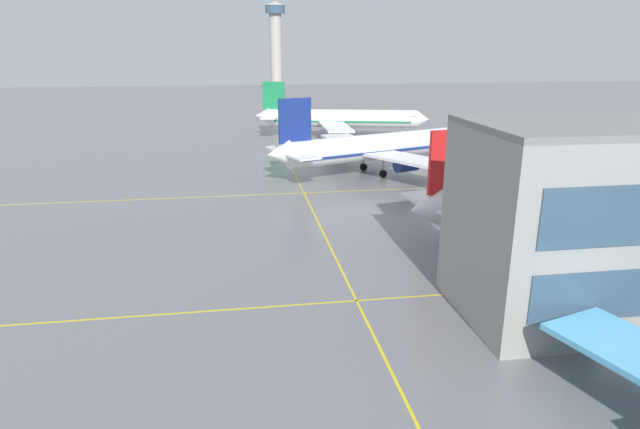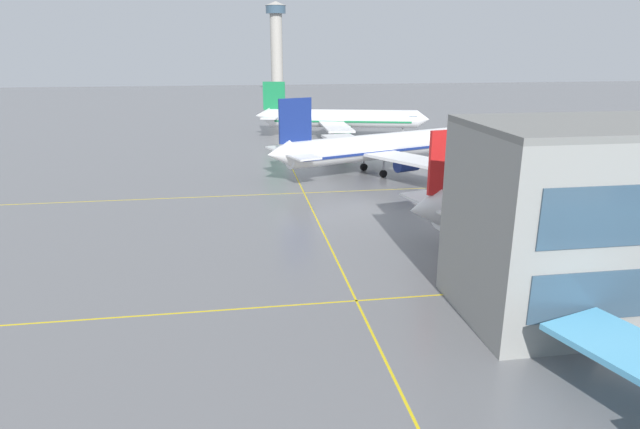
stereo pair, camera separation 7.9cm
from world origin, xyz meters
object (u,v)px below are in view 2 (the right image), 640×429
object	(u,v)px
airliner_third_row	(382,147)
airliner_far_left_stand	(340,119)
airliner_second_row	(564,196)
control_tower	(276,41)

from	to	relation	value
airliner_third_row	airliner_far_left_stand	bearing A→B (deg)	89.69
airliner_second_row	airliner_third_row	size ratio (longest dim) A/B	0.99
airliner_far_left_stand	control_tower	size ratio (longest dim) A/B	1.03
airliner_third_row	airliner_far_left_stand	size ratio (longest dim) A/B	1.01
airliner_far_left_stand	control_tower	bearing A→B (deg)	92.47
airliner_third_row	airliner_second_row	bearing A→B (deg)	-69.44
airliner_second_row	airliner_third_row	world-z (taller)	airliner_third_row
airliner_second_row	airliner_far_left_stand	size ratio (longest dim) A/B	1.00
airliner_third_row	airliner_far_left_stand	xyz separation A→B (m)	(0.20, 37.57, -0.14)
airliner_second_row	control_tower	bearing A→B (deg)	95.14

